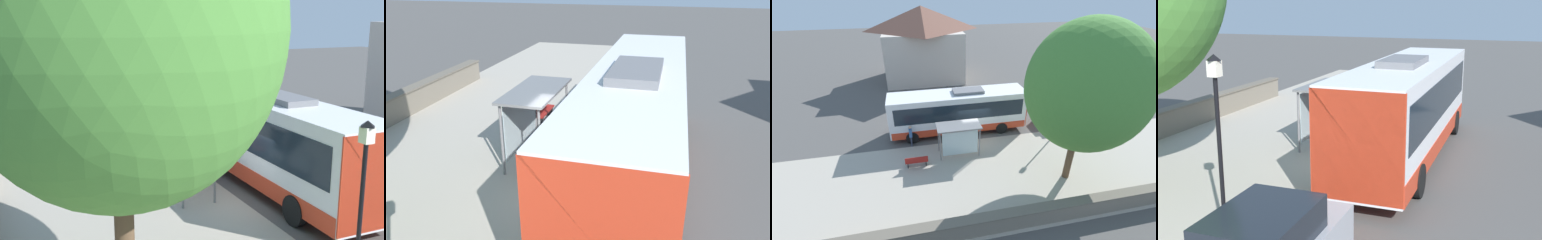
% 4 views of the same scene
% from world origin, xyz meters
% --- Properties ---
extents(ground_plane, '(120.00, 120.00, 0.00)m').
position_xyz_m(ground_plane, '(0.00, 0.00, 0.00)').
color(ground_plane, '#514F4C').
rests_on(ground_plane, ground).
extents(sidewalk_plaza, '(9.00, 44.00, 0.02)m').
position_xyz_m(sidewalk_plaza, '(-4.50, 0.00, 0.01)').
color(sidewalk_plaza, '#ADA393').
rests_on(sidewalk_plaza, ground).
extents(stone_wall, '(0.60, 20.00, 1.12)m').
position_xyz_m(stone_wall, '(-8.55, 0.00, 0.57)').
color(stone_wall, slate).
rests_on(stone_wall, ground).
extents(background_building, '(8.17, 9.89, 8.81)m').
position_xyz_m(background_building, '(16.03, 2.74, 4.54)').
color(background_building, beige).
rests_on(background_building, ground).
extents(bus, '(2.60, 11.12, 3.69)m').
position_xyz_m(bus, '(1.72, 1.02, 1.91)').
color(bus, white).
rests_on(bus, ground).
extents(bus_shelter, '(1.51, 3.12, 2.41)m').
position_xyz_m(bus_shelter, '(-1.71, 1.63, 1.98)').
color(bus_shelter, slate).
rests_on(bus_shelter, ground).
extents(pedestrian, '(0.34, 0.24, 1.79)m').
position_xyz_m(pedestrian, '(0.17, 5.03, 1.06)').
color(pedestrian, '#2D3347').
rests_on(pedestrian, ground).
extents(bench, '(0.40, 1.55, 0.88)m').
position_xyz_m(bench, '(-2.51, 4.75, 0.47)').
color(bench, maroon).
rests_on(bench, ground).
extents(street_lamp_near, '(0.28, 0.28, 4.41)m').
position_xyz_m(street_lamp_near, '(-0.78, -6.61, 2.61)').
color(street_lamp_near, black).
rests_on(street_lamp_near, ground).
extents(shade_tree, '(6.67, 6.67, 9.95)m').
position_xyz_m(shade_tree, '(-5.55, -4.73, 6.27)').
color(shade_tree, brown).
rests_on(shade_tree, ground).
extents(parked_car_behind_bus, '(1.95, 4.19, 1.97)m').
position_xyz_m(parked_car_behind_bus, '(1.40, -8.48, 0.96)').
color(parked_car_behind_bus, '#9EA0A8').
rests_on(parked_car_behind_bus, ground).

